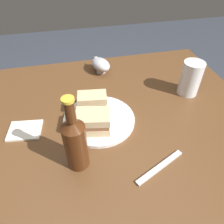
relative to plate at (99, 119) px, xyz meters
The scene contains 16 objects.
ground_plane 0.79m from the plate, ahead, with size 6.00×6.00×0.00m, color #333842.
dining_table 0.41m from the plate, ahead, with size 1.01×0.91×0.78m, color brown.
plate is the anchor object (origin of this frame).
sandwich_half_left 0.07m from the plate, 103.96° to the left, with size 0.11×0.08×0.07m.
sandwich_half_right 0.07m from the plate, 119.02° to the right, with size 0.12×0.10×0.07m.
potato_wedge_front 0.07m from the plate, behind, with size 0.04×0.02×0.02m, color #AD702D.
potato_wedge_middle 0.04m from the plate, behind, with size 0.05×0.02×0.02m, color #AD702D.
potato_wedge_back 0.04m from the plate, 162.74° to the right, with size 0.04×0.02×0.02m, color gold.
potato_wedge_left_edge 0.06m from the plate, 121.65° to the left, with size 0.05×0.02×0.02m, color #AD702D.
potato_wedge_right_edge 0.04m from the plate, 154.24° to the right, with size 0.05×0.02×0.02m, color #B77F33.
potato_wedge_stray 0.09m from the plate, 161.00° to the left, with size 0.04×0.02×0.02m, color gold.
pint_glass 0.41m from the plate, 12.35° to the left, with size 0.08×0.08×0.14m.
gravy_boat 0.34m from the plate, 78.32° to the left, with size 0.11×0.14×0.07m.
cider_bottle 0.21m from the plate, 119.11° to the right, with size 0.06×0.06×0.25m.
napkin 0.26m from the plate, behind, with size 0.11×0.09×0.01m, color silver.
fork 0.27m from the plate, 59.36° to the right, with size 0.18×0.02×0.01m, color silver.
Camera 1 is at (-0.17, -0.55, 1.31)m, focal length 33.68 mm.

